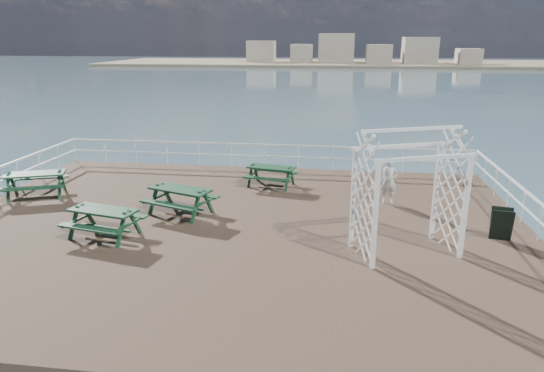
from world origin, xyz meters
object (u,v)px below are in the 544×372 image
(picnic_table_a, at_px, (35,179))
(picnic_table_b, at_px, (180,195))
(picnic_table_d, at_px, (104,217))
(trellis_arbor, at_px, (408,199))
(person, at_px, (389,181))
(picnic_table_c, at_px, (271,172))

(picnic_table_a, bearing_deg, picnic_table_b, -31.62)
(picnic_table_d, bearing_deg, picnic_table_b, 65.69)
(picnic_table_b, relative_size, trellis_arbor, 0.73)
(picnic_table_d, height_order, person, person)
(person, bearing_deg, picnic_table_b, -167.45)
(picnic_table_a, height_order, picnic_table_b, same)
(picnic_table_b, bearing_deg, picnic_table_c, 74.45)
(picnic_table_a, distance_m, trellis_arbor, 12.98)
(picnic_table_b, distance_m, trellis_arbor, 7.19)
(picnic_table_b, bearing_deg, person, 36.77)
(picnic_table_a, bearing_deg, trellis_arbor, -35.00)
(picnic_table_d, relative_size, person, 1.41)
(trellis_arbor, bearing_deg, picnic_table_c, 106.40)
(picnic_table_c, bearing_deg, picnic_table_d, -113.87)
(picnic_table_c, distance_m, picnic_table_d, 6.92)
(picnic_table_d, distance_m, trellis_arbor, 8.46)
(picnic_table_a, xyz_separation_m, trellis_arbor, (12.57, -3.13, 0.86))
(trellis_arbor, distance_m, person, 4.14)
(picnic_table_b, distance_m, person, 7.08)
(picnic_table_b, height_order, picnic_table_c, picnic_table_b)
(picnic_table_c, height_order, picnic_table_d, picnic_table_d)
(picnic_table_d, height_order, trellis_arbor, trellis_arbor)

